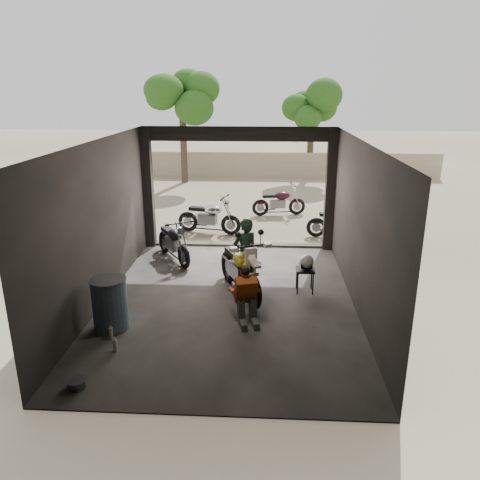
# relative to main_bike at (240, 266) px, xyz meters

# --- Properties ---
(ground) EXTENTS (80.00, 80.00, 0.00)m
(ground) POSITION_rel_main_bike_xyz_m (-0.21, -0.38, -0.64)
(ground) COLOR #7A6D56
(ground) RESTS_ON ground
(garage) EXTENTS (7.00, 7.13, 3.20)m
(garage) POSITION_rel_main_bike_xyz_m (-0.21, 0.17, 0.64)
(garage) COLOR #2D2B28
(garage) RESTS_ON ground
(boundary_wall) EXTENTS (18.00, 0.30, 1.20)m
(boundary_wall) POSITION_rel_main_bike_xyz_m (-0.21, 13.62, -0.04)
(boundary_wall) COLOR gray
(boundary_wall) RESTS_ON ground
(tree_left) EXTENTS (2.20, 2.20, 5.60)m
(tree_left) POSITION_rel_main_bike_xyz_m (-3.21, 12.12, 3.35)
(tree_left) COLOR #382B1E
(tree_left) RESTS_ON ground
(tree_right) EXTENTS (2.20, 2.20, 5.00)m
(tree_right) POSITION_rel_main_bike_xyz_m (2.59, 13.62, 2.92)
(tree_right) COLOR #382B1E
(tree_right) RESTS_ON ground
(main_bike) EXTENTS (1.49, 2.07, 1.28)m
(main_bike) POSITION_rel_main_bike_xyz_m (0.00, 0.00, 0.00)
(main_bike) COLOR beige
(main_bike) RESTS_ON ground
(left_bike) EXTENTS (1.45, 1.74, 1.11)m
(left_bike) POSITION_rel_main_bike_xyz_m (-1.77, 1.94, -0.09)
(left_bike) COLOR black
(left_bike) RESTS_ON ground
(outside_bike_a) EXTENTS (1.81, 1.06, 1.15)m
(outside_bike_a) POSITION_rel_main_bike_xyz_m (-1.15, 4.27, -0.06)
(outside_bike_a) COLOR black
(outside_bike_a) RESTS_ON ground
(outside_bike_b) EXTENTS (1.68, 0.93, 1.07)m
(outside_bike_b) POSITION_rel_main_bike_xyz_m (0.96, 6.45, -0.10)
(outside_bike_b) COLOR #340C18
(outside_bike_b) RESTS_ON ground
(outside_bike_c) EXTENTS (1.63, 0.73, 1.08)m
(outside_bike_c) POSITION_rel_main_bike_xyz_m (2.62, 4.05, -0.10)
(outside_bike_c) COLOR black
(outside_bike_c) RESTS_ON ground
(rider) EXTENTS (0.67, 0.61, 1.55)m
(rider) POSITION_rel_main_bike_xyz_m (0.09, 0.36, 0.14)
(rider) COLOR black
(rider) RESTS_ON ground
(mechanic) EXTENTS (0.67, 0.80, 1.01)m
(mechanic) POSITION_rel_main_bike_xyz_m (0.20, -1.28, -0.13)
(mechanic) COLOR #AF4817
(mechanic) RESTS_ON ground
(stool) EXTENTS (0.38, 0.38, 0.53)m
(stool) POSITION_rel_main_bike_xyz_m (1.36, 0.17, -0.19)
(stool) COLOR black
(stool) RESTS_ON ground
(helmet) EXTENTS (0.40, 0.41, 0.29)m
(helmet) POSITION_rel_main_bike_xyz_m (1.38, 0.22, 0.04)
(helmet) COLOR silver
(helmet) RESTS_ON stool
(oil_drum) EXTENTS (0.66, 0.66, 0.96)m
(oil_drum) POSITION_rel_main_bike_xyz_m (-2.21, -1.62, -0.16)
(oil_drum) COLOR #35495A
(oil_drum) RESTS_ON ground
(sign_post) EXTENTS (0.87, 0.08, 2.62)m
(sign_post) POSITION_rel_main_bike_xyz_m (2.98, 2.33, 1.15)
(sign_post) COLOR black
(sign_post) RESTS_ON ground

